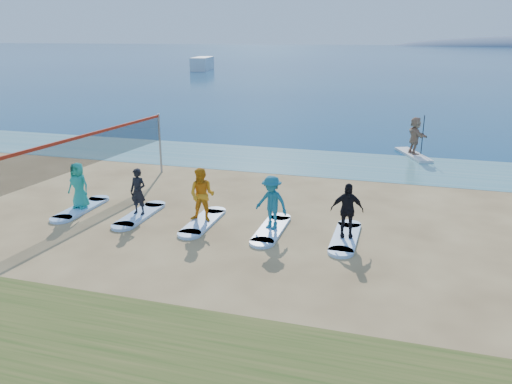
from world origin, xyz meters
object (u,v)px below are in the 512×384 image
(surfboard_0, at_px, (81,209))
(student_3, at_px, (272,202))
(surfboard_1, at_px, (140,215))
(volleyball_net, at_px, (88,150))
(surfboard_2, at_px, (203,222))
(surfboard_4, at_px, (345,238))
(student_1, at_px, (138,192))
(surfboard_3, at_px, (271,229))
(boat_offshore_a, at_px, (203,70))
(student_0, at_px, (79,185))
(student_2, at_px, (202,195))
(paddleboarder, at_px, (415,135))
(student_4, at_px, (347,210))
(paddleboard, at_px, (413,155))

(surfboard_0, bearing_deg, student_3, 0.00)
(student_3, bearing_deg, surfboard_1, -162.61)
(volleyball_net, relative_size, surfboard_2, 4.12)
(surfboard_1, height_order, surfboard_4, same)
(surfboard_0, relative_size, surfboard_2, 1.00)
(student_1, xyz_separation_m, surfboard_3, (4.41, 0.00, -0.80))
(boat_offshore_a, height_order, surfboard_4, boat_offshore_a)
(surfboard_0, bearing_deg, volleyball_net, 86.92)
(student_0, distance_m, student_3, 6.61)
(surfboard_0, xyz_separation_m, student_2, (4.41, 0.00, 0.88))
(student_1, height_order, student_2, student_2)
(paddleboarder, distance_m, surfboard_1, 14.24)
(boat_offshore_a, height_order, surfboard_2, boat_offshore_a)
(surfboard_1, distance_m, student_4, 6.66)
(paddleboarder, distance_m, student_3, 12.10)
(paddleboard, distance_m, student_0, 15.65)
(paddleboard, distance_m, student_2, 13.04)
(surfboard_3, xyz_separation_m, student_3, (0.00, 0.00, 0.85))
(volleyball_net, height_order, student_1, volleyball_net)
(surfboard_1, bearing_deg, paddleboarder, 53.21)
(student_0, bearing_deg, surfboard_0, 0.00)
(surfboard_0, height_order, surfboard_2, same)
(paddleboarder, height_order, student_1, paddleboarder)
(paddleboard, bearing_deg, student_2, -142.07)
(boat_offshore_a, height_order, student_3, student_3)
(surfboard_1, distance_m, student_3, 4.49)
(student_2, distance_m, student_4, 4.41)
(surfboard_2, bearing_deg, student_1, 180.00)
(paddleboarder, relative_size, surfboard_3, 0.81)
(surfboard_0, distance_m, student_3, 6.66)
(surfboard_3, bearing_deg, surfboard_2, 180.00)
(surfboard_4, bearing_deg, surfboard_1, 180.00)
(student_2, xyz_separation_m, student_4, (4.41, 0.00, -0.05))
(student_1, bearing_deg, surfboard_3, 5.23)
(student_0, relative_size, surfboard_2, 0.70)
(paddleboarder, xyz_separation_m, boat_offshore_a, (-33.88, 55.38, -1.01))
(surfboard_4, bearing_deg, surfboard_3, 180.00)
(student_2, bearing_deg, student_1, 178.07)
(student_1, relative_size, surfboard_2, 0.68)
(student_1, bearing_deg, student_4, 5.23)
(student_0, bearing_deg, student_4, 2.55)
(student_1, distance_m, student_4, 6.61)
(surfboard_2, distance_m, student_3, 2.36)
(student_2, height_order, surfboard_4, student_2)
(paddleboarder, relative_size, student_1, 1.18)
(paddleboarder, bearing_deg, surfboard_3, 136.04)
(volleyball_net, relative_size, paddleboarder, 5.11)
(surfboard_4, bearing_deg, student_4, 0.00)
(student_0, height_order, student_3, student_3)
(volleyball_net, distance_m, surfboard_0, 1.97)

